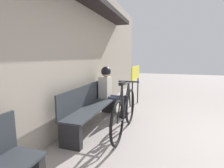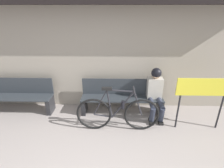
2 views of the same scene
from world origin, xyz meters
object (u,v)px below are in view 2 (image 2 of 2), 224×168
(park_bench_far, at_px, (13,96))
(bicycle, at_px, (118,113))
(signboard, at_px, (203,91))
(park_bench_near, at_px, (122,97))
(person_seated, at_px, (155,90))

(park_bench_far, bearing_deg, bicycle, -15.28)
(signboard, bearing_deg, park_bench_far, 172.02)
(park_bench_far, xyz_separation_m, signboard, (4.25, -0.60, 0.47))
(bicycle, relative_size, signboard, 1.50)
(park_bench_near, relative_size, signboard, 1.71)
(park_bench_near, height_order, signboard, signboard)
(bicycle, xyz_separation_m, park_bench_far, (-2.57, 0.70, 0.00))
(park_bench_near, distance_m, bicycle, 0.71)
(bicycle, bearing_deg, park_bench_near, 81.53)
(park_bench_near, distance_m, signboard, 1.75)
(park_bench_near, bearing_deg, bicycle, -98.47)
(bicycle, height_order, person_seated, person_seated)
(bicycle, distance_m, signboard, 1.75)
(park_bench_near, relative_size, bicycle, 1.14)
(person_seated, relative_size, park_bench_far, 0.59)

